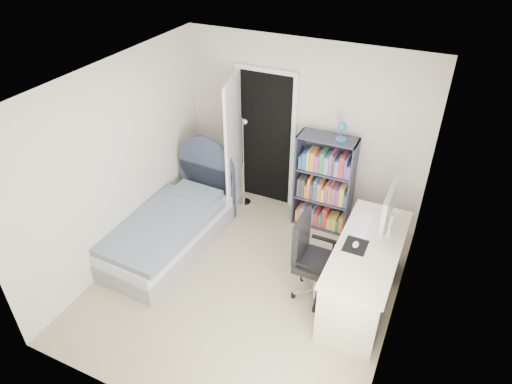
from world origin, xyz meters
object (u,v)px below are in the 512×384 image
at_px(bookcase, 324,186).
at_px(nightstand, 226,173).
at_px(floor_lamp, 244,171).
at_px(office_chair, 311,255).
at_px(bed, 172,227).
at_px(desk, 365,271).

bearing_deg(bookcase, nightstand, 176.81).
bearing_deg(nightstand, bookcase, -3.19).
height_order(floor_lamp, office_chair, floor_lamp).
relative_size(bed, nightstand, 3.31).
bearing_deg(office_chair, desk, 15.25).
xyz_separation_m(floor_lamp, office_chair, (1.49, -1.33, 0.01)).
relative_size(bed, office_chair, 1.88).
distance_m(floor_lamp, bookcase, 1.21).
distance_m(bed, nightstand, 1.35).
height_order(bed, floor_lamp, floor_lamp).
xyz_separation_m(desk, office_chair, (-0.59, -0.16, 0.14)).
bearing_deg(bookcase, floor_lamp, -179.87).
xyz_separation_m(nightstand, office_chair, (1.85, -1.42, 0.19)).
bearing_deg(nightstand, floor_lamp, -14.05).
relative_size(desk, office_chair, 1.55).
bearing_deg(floor_lamp, office_chair, -41.78).
relative_size(floor_lamp, bookcase, 0.87).
distance_m(floor_lamp, office_chair, 1.99).
height_order(nightstand, desk, desk).
bearing_deg(office_chair, bed, 177.73).
height_order(floor_lamp, bookcase, bookcase).
height_order(bed, nightstand, bed).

